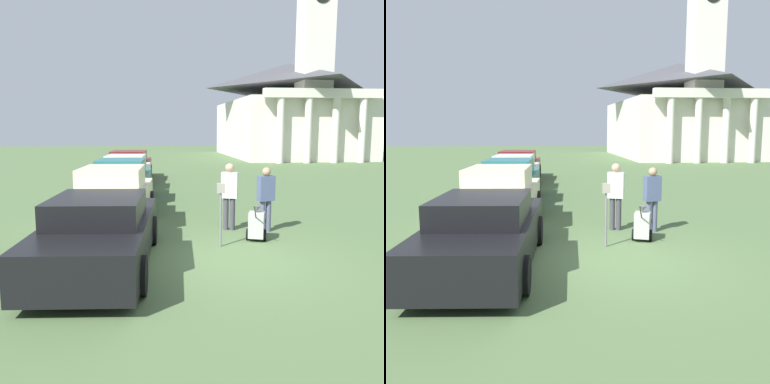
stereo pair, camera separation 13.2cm
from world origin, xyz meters
TOP-DOWN VIEW (x-y plane):
  - ground_plane at (0.00, 0.00)m, footprint 120.00×120.00m
  - parked_car_black at (-2.42, -0.14)m, footprint 2.28×5.08m
  - parked_car_cream at (-2.42, 3.34)m, footprint 2.23×4.97m
  - parked_car_teal at (-2.42, 7.39)m, footprint 2.25×4.83m
  - parked_car_white at (-2.42, 10.80)m, footprint 2.25×4.74m
  - parked_car_maroon at (-2.42, 14.12)m, footprint 2.36×5.26m
  - parking_meter at (0.13, 1.01)m, footprint 0.18×0.09m
  - person_worker at (0.64, 2.60)m, footprint 0.47×0.34m
  - person_supervisor at (1.54, 2.30)m, footprint 0.46×0.31m
  - equipment_cart at (1.08, 1.45)m, footprint 0.54×1.00m
  - church at (12.09, 32.28)m, footprint 11.29×17.28m

SIDE VIEW (x-z plane):
  - ground_plane at x=0.00m, z-range 0.00..0.00m
  - equipment_cart at x=1.08m, z-range -0.11..0.89m
  - parked_car_black at x=-2.42m, z-range -0.04..1.37m
  - parked_car_white at x=-2.42m, z-range -0.05..1.48m
  - parked_car_maroon at x=-2.42m, z-range -0.05..1.49m
  - parked_car_teal at x=-2.42m, z-range -0.05..1.51m
  - parked_car_cream at x=-2.42m, z-range -0.06..1.59m
  - person_supervisor at x=1.54m, z-range 0.12..1.80m
  - parking_meter at x=0.13m, z-range 0.28..1.73m
  - person_worker at x=0.64m, z-range 0.13..1.90m
  - church at x=12.09m, z-range -5.78..15.44m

